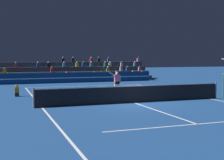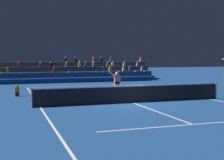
# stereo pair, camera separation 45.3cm
# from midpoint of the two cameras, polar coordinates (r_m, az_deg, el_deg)

# --- Properties ---
(ground_plane) EXTENTS (120.00, 120.00, 0.00)m
(ground_plane) POSITION_cam_midpoint_polar(r_m,az_deg,el_deg) (18.97, 3.42, -4.20)
(ground_plane) COLOR navy
(court_lines) EXTENTS (11.10, 23.90, 0.01)m
(court_lines) POSITION_cam_midpoint_polar(r_m,az_deg,el_deg) (18.97, 3.42, -4.18)
(court_lines) COLOR white
(court_lines) RESTS_ON ground
(tennis_net) EXTENTS (12.00, 0.10, 1.10)m
(tennis_net) POSITION_cam_midpoint_polar(r_m,az_deg,el_deg) (18.90, 3.42, -2.56)
(tennis_net) COLOR slate
(tennis_net) RESTS_ON ground
(sponsor_banner_wall) EXTENTS (18.00, 0.26, 1.10)m
(sponsor_banner_wall) POSITION_cam_midpoint_polar(r_m,az_deg,el_deg) (34.31, -7.26, 0.44)
(sponsor_banner_wall) COLOR navy
(sponsor_banner_wall) RESTS_ON ground
(bleacher_stand) EXTENTS (19.71, 3.80, 2.83)m
(bleacher_stand) POSITION_cam_midpoint_polar(r_m,az_deg,el_deg) (37.39, -8.28, 1.16)
(bleacher_stand) COLOR #383D4C
(bleacher_stand) RESTS_ON ground
(ball_kid_courtside) EXTENTS (0.30, 0.36, 0.84)m
(ball_kid_courtside) POSITION_cam_midpoint_polar(r_m,az_deg,el_deg) (23.05, -17.55, -2.07)
(ball_kid_courtside) COLOR black
(ball_kid_courtside) RESTS_ON ground
(tennis_player) EXTENTS (1.43, 0.34, 2.20)m
(tennis_player) POSITION_cam_midpoint_polar(r_m,az_deg,el_deg) (22.42, 0.24, -0.39)
(tennis_player) COLOR beige
(tennis_player) RESTS_ON ground
(tennis_ball) EXTENTS (0.07, 0.07, 0.07)m
(tennis_ball) POSITION_cam_midpoint_polar(r_m,az_deg,el_deg) (24.07, -5.30, -2.35)
(tennis_ball) COLOR #C6DB33
(tennis_ball) RESTS_ON ground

